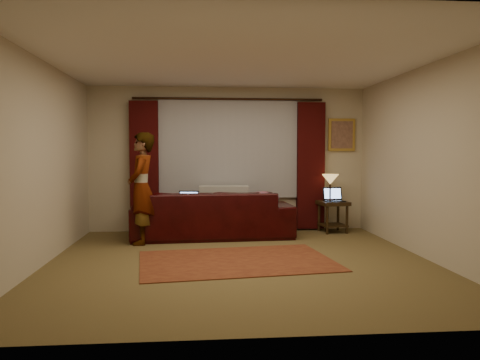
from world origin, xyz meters
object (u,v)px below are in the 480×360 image
(laptop_sofa, at_px, (187,199))
(laptop_table, at_px, (334,195))
(sofa, at_px, (212,205))
(person, at_px, (142,188))
(tiffany_lamp, at_px, (330,188))
(end_table, at_px, (333,217))

(laptop_sofa, bearing_deg, laptop_table, 18.23)
(sofa, distance_m, person, 1.26)
(tiffany_lamp, distance_m, laptop_table, 0.16)
(end_table, distance_m, person, 3.41)
(laptop_sofa, relative_size, tiffany_lamp, 0.76)
(end_table, height_order, person, person)
(tiffany_lamp, relative_size, laptop_table, 1.29)
(sofa, relative_size, laptop_sofa, 7.32)
(sofa, distance_m, laptop_table, 2.19)
(laptop_sofa, height_order, tiffany_lamp, tiffany_lamp)
(laptop_sofa, xyz_separation_m, laptop_table, (2.58, 0.41, 0.02))
(end_table, xyz_separation_m, laptop_table, (0.01, -0.04, 0.40))
(person, bearing_deg, sofa, 117.53)
(laptop_sofa, bearing_deg, sofa, 32.10)
(tiffany_lamp, bearing_deg, laptop_sofa, -168.94)
(end_table, height_order, laptop_table, laptop_table)
(end_table, bearing_deg, sofa, -172.85)
(tiffany_lamp, height_order, laptop_table, tiffany_lamp)
(sofa, height_order, laptop_sofa, sofa)
(sofa, xyz_separation_m, laptop_table, (2.17, 0.23, 0.14))
(laptop_sofa, height_order, end_table, laptop_sofa)
(laptop_table, height_order, person, person)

